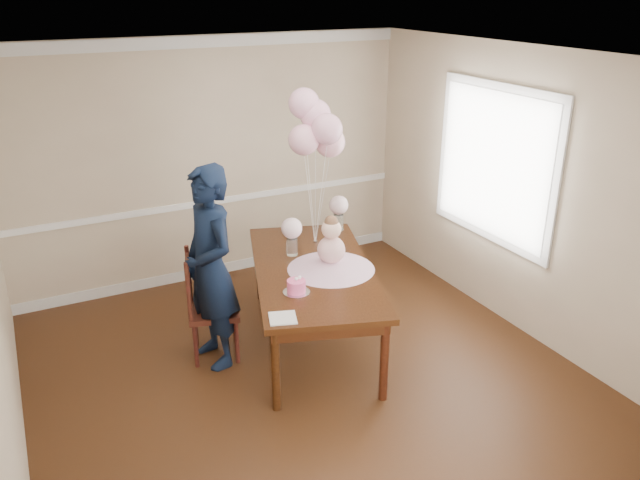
# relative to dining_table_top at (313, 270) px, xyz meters

# --- Properties ---
(floor) EXTENTS (4.50, 5.00, 0.00)m
(floor) POSITION_rel_dining_table_top_xyz_m (-0.31, -0.63, -0.76)
(floor) COLOR black
(floor) RESTS_ON ground
(ceiling) EXTENTS (4.50, 5.00, 0.02)m
(ceiling) POSITION_rel_dining_table_top_xyz_m (-0.31, -0.63, 1.94)
(ceiling) COLOR white
(ceiling) RESTS_ON wall_back
(wall_back) EXTENTS (4.50, 0.02, 2.70)m
(wall_back) POSITION_rel_dining_table_top_xyz_m (-0.31, 1.87, 0.59)
(wall_back) COLOR tan
(wall_back) RESTS_ON floor
(wall_front) EXTENTS (4.50, 0.02, 2.70)m
(wall_front) POSITION_rel_dining_table_top_xyz_m (-0.31, -3.13, 0.59)
(wall_front) COLOR tan
(wall_front) RESTS_ON floor
(wall_right) EXTENTS (0.02, 5.00, 2.70)m
(wall_right) POSITION_rel_dining_table_top_xyz_m (1.94, -0.63, 0.59)
(wall_right) COLOR tan
(wall_right) RESTS_ON floor
(chair_rail_trim) EXTENTS (4.50, 0.02, 0.07)m
(chair_rail_trim) POSITION_rel_dining_table_top_xyz_m (-0.31, 1.86, 0.14)
(chair_rail_trim) COLOR white
(chair_rail_trim) RESTS_ON wall_back
(crown_molding) EXTENTS (4.50, 0.02, 0.12)m
(crown_molding) POSITION_rel_dining_table_top_xyz_m (-0.31, 1.86, 1.87)
(crown_molding) COLOR silver
(crown_molding) RESTS_ON wall_back
(baseboard_trim) EXTENTS (4.50, 0.02, 0.12)m
(baseboard_trim) POSITION_rel_dining_table_top_xyz_m (-0.31, 1.86, -0.70)
(baseboard_trim) COLOR silver
(baseboard_trim) RESTS_ON floor
(window_frame) EXTENTS (0.02, 1.66, 1.56)m
(window_frame) POSITION_rel_dining_table_top_xyz_m (1.92, -0.13, 0.79)
(window_frame) COLOR silver
(window_frame) RESTS_ON wall_right
(window_blinds) EXTENTS (0.01, 1.50, 1.40)m
(window_blinds) POSITION_rel_dining_table_top_xyz_m (1.90, -0.13, 0.79)
(window_blinds) COLOR silver
(window_blinds) RESTS_ON wall_right
(dining_table_top) EXTENTS (1.65, 2.32, 0.05)m
(dining_table_top) POSITION_rel_dining_table_top_xyz_m (0.00, 0.00, 0.00)
(dining_table_top) COLOR black
(dining_table_top) RESTS_ON table_leg_fl
(table_apron) EXTENTS (1.51, 2.19, 0.10)m
(table_apron) POSITION_rel_dining_table_top_xyz_m (0.00, -0.00, -0.08)
(table_apron) COLOR black
(table_apron) RESTS_ON table_leg_fl
(table_leg_fl) EXTENTS (0.09, 0.09, 0.73)m
(table_leg_fl) POSITION_rel_dining_table_top_xyz_m (-0.72, -0.78, -0.39)
(table_leg_fl) COLOR black
(table_leg_fl) RESTS_ON floor
(table_leg_fr) EXTENTS (0.09, 0.09, 0.73)m
(table_leg_fr) POSITION_rel_dining_table_top_xyz_m (0.12, -1.05, -0.39)
(table_leg_fr) COLOR black
(table_leg_fr) RESTS_ON floor
(table_leg_bl) EXTENTS (0.09, 0.09, 0.73)m
(table_leg_bl) POSITION_rel_dining_table_top_xyz_m (-0.12, 1.05, -0.39)
(table_leg_bl) COLOR black
(table_leg_bl) RESTS_ON floor
(table_leg_br) EXTENTS (0.09, 0.09, 0.73)m
(table_leg_br) POSITION_rel_dining_table_top_xyz_m (0.72, 0.78, -0.39)
(table_leg_br) COLOR black
(table_leg_br) RESTS_ON floor
(baby_skirt) EXTENTS (1.00, 1.00, 0.10)m
(baby_skirt) POSITION_rel_dining_table_top_xyz_m (0.13, -0.10, 0.08)
(baby_skirt) COLOR #D9A0C0
(baby_skirt) RESTS_ON dining_table_top
(baby_torso) EXTENTS (0.25, 0.25, 0.25)m
(baby_torso) POSITION_rel_dining_table_top_xyz_m (0.13, -0.10, 0.21)
(baby_torso) COLOR pink
(baby_torso) RESTS_ON baby_skirt
(baby_head) EXTENTS (0.18, 0.18, 0.18)m
(baby_head) POSITION_rel_dining_table_top_xyz_m (0.13, -0.10, 0.41)
(baby_head) COLOR beige
(baby_head) RESTS_ON baby_torso
(baby_hair) EXTENTS (0.13, 0.13, 0.13)m
(baby_hair) POSITION_rel_dining_table_top_xyz_m (0.13, -0.10, 0.48)
(baby_hair) COLOR brown
(baby_hair) RESTS_ON baby_head
(cake_platter) EXTENTS (0.29, 0.29, 0.01)m
(cake_platter) POSITION_rel_dining_table_top_xyz_m (-0.35, -0.38, 0.03)
(cake_platter) COLOR silver
(cake_platter) RESTS_ON dining_table_top
(birthday_cake) EXTENTS (0.20, 0.20, 0.10)m
(birthday_cake) POSITION_rel_dining_table_top_xyz_m (-0.35, -0.38, 0.09)
(birthday_cake) COLOR #FF5095
(birthday_cake) RESTS_ON cake_platter
(cake_flower_a) EXTENTS (0.03, 0.03, 0.03)m
(cake_flower_a) POSITION_rel_dining_table_top_xyz_m (-0.35, -0.38, 0.16)
(cake_flower_a) COLOR white
(cake_flower_a) RESTS_ON birthday_cake
(cake_flower_b) EXTENTS (0.03, 0.03, 0.03)m
(cake_flower_b) POSITION_rel_dining_table_top_xyz_m (-0.31, -0.37, 0.16)
(cake_flower_b) COLOR white
(cake_flower_b) RESTS_ON birthday_cake
(rose_vase_near) EXTENTS (0.13, 0.13, 0.17)m
(rose_vase_near) POSITION_rel_dining_table_top_xyz_m (-0.05, 0.35, 0.11)
(rose_vase_near) COLOR white
(rose_vase_near) RESTS_ON dining_table_top
(roses_near) EXTENTS (0.20, 0.20, 0.20)m
(roses_near) POSITION_rel_dining_table_top_xyz_m (-0.05, 0.35, 0.30)
(roses_near) COLOR #FFD5DD
(roses_near) RESTS_ON rose_vase_near
(rose_vase_far) EXTENTS (0.13, 0.13, 0.17)m
(rose_vase_far) POSITION_rel_dining_table_top_xyz_m (0.66, 0.72, 0.11)
(rose_vase_far) COLOR white
(rose_vase_far) RESTS_ON dining_table_top
(roses_far) EXTENTS (0.20, 0.20, 0.20)m
(roses_far) POSITION_rel_dining_table_top_xyz_m (0.66, 0.72, 0.30)
(roses_far) COLOR beige
(roses_far) RESTS_ON rose_vase_far
(napkin) EXTENTS (0.26, 0.26, 0.01)m
(napkin) POSITION_rel_dining_table_top_xyz_m (-0.63, -0.73, 0.03)
(napkin) COLOR silver
(napkin) RESTS_ON dining_table_top
(balloon_weight) EXTENTS (0.05, 0.05, 0.02)m
(balloon_weight) POSITION_rel_dining_table_top_xyz_m (0.28, 0.52, 0.04)
(balloon_weight) COLOR #B6B7BB
(balloon_weight) RESTS_ON dining_table_top
(balloon_a) EXTENTS (0.29, 0.29, 0.29)m
(balloon_a) POSITION_rel_dining_table_top_xyz_m (0.18, 0.55, 1.07)
(balloon_a) COLOR #FFB4CC
(balloon_a) RESTS_ON balloon_ribbon_a
(balloon_b) EXTENTS (0.29, 0.29, 0.29)m
(balloon_b) POSITION_rel_dining_table_top_xyz_m (0.36, 0.43, 1.18)
(balloon_b) COLOR #F3ACCA
(balloon_b) RESTS_ON balloon_ribbon_b
(balloon_c) EXTENTS (0.29, 0.29, 0.29)m
(balloon_c) POSITION_rel_dining_table_top_xyz_m (0.33, 0.61, 1.28)
(balloon_c) COLOR #FFB4D5
(balloon_c) RESTS_ON balloon_ribbon_c
(balloon_d) EXTENTS (0.29, 0.29, 0.29)m
(balloon_d) POSITION_rel_dining_table_top_xyz_m (0.24, 0.66, 1.39)
(balloon_d) COLOR #FFB4D6
(balloon_d) RESTS_ON balloon_ribbon_d
(balloon_e) EXTENTS (0.29, 0.29, 0.29)m
(balloon_e) POSITION_rel_dining_table_top_xyz_m (0.45, 0.55, 1.02)
(balloon_e) COLOR #FFB4C8
(balloon_e) RESTS_ON balloon_ribbon_e
(balloon_ribbon_a) EXTENTS (0.09, 0.03, 0.88)m
(balloon_ribbon_a) POSITION_rel_dining_table_top_xyz_m (0.23, 0.53, 0.48)
(balloon_ribbon_a) COLOR white
(balloon_ribbon_a) RESTS_ON balloon_weight
(balloon_ribbon_b) EXTENTS (0.09, 0.09, 0.98)m
(balloon_ribbon_b) POSITION_rel_dining_table_top_xyz_m (0.32, 0.47, 0.53)
(balloon_ribbon_b) COLOR white
(balloon_ribbon_b) RESTS_ON balloon_weight
(balloon_ribbon_c) EXTENTS (0.05, 0.09, 1.09)m
(balloon_ribbon_c) POSITION_rel_dining_table_top_xyz_m (0.30, 0.56, 0.58)
(balloon_ribbon_c) COLOR silver
(balloon_ribbon_c) RESTS_ON balloon_weight
(balloon_ribbon_d) EXTENTS (0.05, 0.13, 1.19)m
(balloon_ribbon_d) POSITION_rel_dining_table_top_xyz_m (0.26, 0.59, 0.63)
(balloon_ribbon_d) COLOR white
(balloon_ribbon_d) RESTS_ON balloon_weight
(balloon_ribbon_e) EXTENTS (0.16, 0.03, 0.81)m
(balloon_ribbon_e) POSITION_rel_dining_table_top_xyz_m (0.37, 0.53, 0.45)
(balloon_ribbon_e) COLOR silver
(balloon_ribbon_e) RESTS_ON balloon_weight
(dining_chair_seat) EXTENTS (0.55, 0.55, 0.05)m
(dining_chair_seat) POSITION_rel_dining_table_top_xyz_m (-0.89, 0.22, -0.31)
(dining_chair_seat) COLOR #39160F
(dining_chair_seat) RESTS_ON chair_leg_fl
(chair_leg_fl) EXTENTS (0.05, 0.05, 0.43)m
(chair_leg_fl) POSITION_rel_dining_table_top_xyz_m (-1.12, 0.10, -0.54)
(chair_leg_fl) COLOR #33110E
(chair_leg_fl) RESTS_ON floor
(chair_leg_fr) EXTENTS (0.05, 0.05, 0.43)m
(chair_leg_fr) POSITION_rel_dining_table_top_xyz_m (-0.77, -0.01, -0.54)
(chair_leg_fr) COLOR #3E1511
(chair_leg_fr) RESTS_ON floor
(chair_leg_bl) EXTENTS (0.05, 0.05, 0.43)m
(chair_leg_bl) POSITION_rel_dining_table_top_xyz_m (-1.02, 0.44, -0.54)
(chair_leg_bl) COLOR #36160E
(chair_leg_bl) RESTS_ON floor
(chair_leg_br) EXTENTS (0.05, 0.05, 0.43)m
(chair_leg_br) POSITION_rel_dining_table_top_xyz_m (-0.67, 0.34, -0.54)
(chair_leg_br) COLOR #3A1C0F
(chair_leg_br) RESTS_ON floor
(chair_back_post_l) EXTENTS (0.05, 0.05, 0.56)m
(chair_back_post_l) POSITION_rel_dining_table_top_xyz_m (-1.14, 0.10, -0.01)
(chair_back_post_l) COLOR #35140E
(chair_back_post_l) RESTS_ON dining_chair_seat
(chair_back_post_r) EXTENTS (0.05, 0.05, 0.56)m
(chair_back_post_r) POSITION_rel_dining_table_top_xyz_m (-1.03, 0.45, -0.01)
(chair_back_post_r) COLOR #33110E
(chair_back_post_r) RESTS_ON dining_chair_seat
(chair_slat_low) EXTENTS (0.14, 0.40, 0.05)m
(chair_slat_low) POSITION_rel_dining_table_top_xyz_m (-1.09, 0.28, -0.13)
(chair_slat_low) COLOR #35140E
(chair_slat_low) RESTS_ON dining_chair_seat
(chair_slat_mid) EXTENTS (0.14, 0.40, 0.05)m
(chair_slat_mid) POSITION_rel_dining_table_top_xyz_m (-1.09, 0.28, 0.03)
(chair_slat_mid) COLOR #3C1410
(chair_slat_mid) RESTS_ON dining_chair_seat
(chair_slat_top) EXTENTS (0.14, 0.40, 0.05)m
(chair_slat_top) POSITION_rel_dining_table_top_xyz_m (-1.09, 0.28, 0.19)
(chair_slat_top) COLOR #36170E
(chair_slat_top) RESTS_ON dining_chair_seat
(woman) EXTENTS (0.53, 0.72, 1.83)m
(woman) POSITION_rel_dining_table_top_xyz_m (-0.92, 0.14, 0.15)
(woman) COLOR black
(woman) RESTS_ON floor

